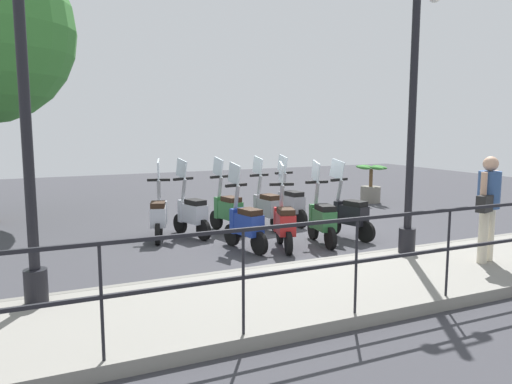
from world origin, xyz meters
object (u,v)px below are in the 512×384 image
(scooter_far_4, at_px, (159,215))
(scooter_far_1, at_px, (266,207))
(scooter_near_0, at_px, (349,214))
(scooter_far_0, at_px, (290,203))
(scooter_near_1, at_px, (322,219))
(lamp_post_far, at_px, (26,126))
(scooter_near_2, at_px, (284,222))
(pedestrian_with_bag, at_px, (488,201))
(lamp_post_near, at_px, (412,127))
(scooter_far_3, at_px, (192,213))
(scooter_near_3, at_px, (245,223))
(potted_palm, at_px, (371,187))
(scooter_far_2, at_px, (227,209))

(scooter_far_4, bearing_deg, scooter_far_1, -72.76)
(scooter_near_0, xyz_separation_m, scooter_far_0, (1.66, 0.39, 0.00))
(scooter_near_1, xyz_separation_m, scooter_far_0, (1.84, -0.35, 0.00))
(lamp_post_far, bearing_deg, scooter_near_1, -72.11)
(scooter_near_0, height_order, scooter_near_1, same)
(scooter_near_2, height_order, scooter_far_0, same)
(lamp_post_far, distance_m, scooter_far_1, 5.77)
(lamp_post_far, relative_size, pedestrian_with_bag, 2.87)
(lamp_post_near, height_order, scooter_near_0, lamp_post_near)
(scooter_far_3, bearing_deg, scooter_far_1, -105.68)
(scooter_near_1, relative_size, scooter_near_3, 1.00)
(pedestrian_with_bag, relative_size, scooter_near_1, 1.03)
(lamp_post_near, distance_m, scooter_far_3, 4.44)
(pedestrian_with_bag, distance_m, scooter_far_1, 4.47)
(potted_palm, height_order, scooter_near_3, scooter_near_3)
(scooter_near_1, bearing_deg, scooter_far_3, 60.76)
(scooter_near_3, bearing_deg, scooter_far_1, -49.80)
(scooter_far_4, bearing_deg, scooter_near_2, -114.41)
(lamp_post_far, relative_size, scooter_near_0, 2.97)
(pedestrian_with_bag, relative_size, scooter_far_0, 1.03)
(scooter_far_4, bearing_deg, scooter_near_0, -95.81)
(scooter_near_1, bearing_deg, potted_palm, -37.32)
(scooter_far_1, relative_size, scooter_far_2, 1.00)
(lamp_post_near, bearing_deg, scooter_far_2, 29.52)
(scooter_near_0, bearing_deg, scooter_far_3, 47.70)
(scooter_near_2, xyz_separation_m, scooter_near_3, (0.22, 0.66, 0.00))
(scooter_far_4, bearing_deg, lamp_post_near, -117.04)
(scooter_near_2, bearing_deg, scooter_far_2, 31.09)
(scooter_far_0, xyz_separation_m, scooter_far_1, (-0.22, 0.70, 0.00))
(pedestrian_with_bag, relative_size, scooter_far_4, 1.03)
(potted_palm, bearing_deg, scooter_far_4, 107.55)
(scooter_near_0, xyz_separation_m, scooter_far_4, (1.44, 3.38, 0.00))
(scooter_near_2, relative_size, scooter_far_2, 1.00)
(scooter_near_0, bearing_deg, lamp_post_near, 161.64)
(potted_palm, xyz_separation_m, scooter_near_3, (-3.51, 5.42, 0.04))
(scooter_far_3, bearing_deg, lamp_post_far, 121.87)
(lamp_post_near, bearing_deg, scooter_far_4, 45.71)
(scooter_far_4, bearing_deg, potted_palm, -55.20)
(pedestrian_with_bag, height_order, potted_palm, pedestrian_with_bag)
(lamp_post_near, distance_m, scooter_far_0, 3.81)
(scooter_near_2, relative_size, scooter_far_3, 1.00)
(scooter_near_3, distance_m, scooter_far_4, 1.85)
(lamp_post_near, relative_size, scooter_far_1, 2.94)
(scooter_near_2, bearing_deg, lamp_post_far, 128.17)
(scooter_far_2, height_order, scooter_far_4, same)
(pedestrian_with_bag, relative_size, scooter_near_0, 1.03)
(scooter_near_1, bearing_deg, lamp_post_near, -148.75)
(pedestrian_with_bag, height_order, scooter_far_4, pedestrian_with_bag)
(scooter_near_1, height_order, scooter_far_3, same)
(scooter_far_1, height_order, scooter_far_3, same)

